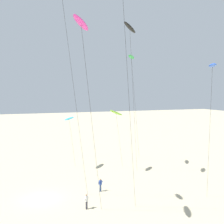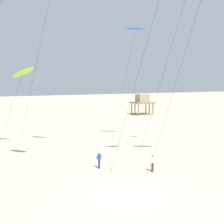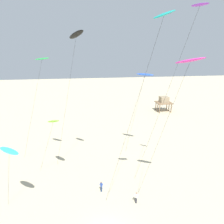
% 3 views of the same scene
% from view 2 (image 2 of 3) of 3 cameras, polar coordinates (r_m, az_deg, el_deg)
% --- Properties ---
extents(ground_plane, '(260.00, 260.00, 0.00)m').
position_cam_2_polar(ground_plane, '(24.33, 3.35, -15.39)').
color(ground_plane, beige).
extents(kite_lime, '(4.50, 4.01, 10.27)m').
position_cam_2_polar(kite_lime, '(32.57, -16.47, 7.08)').
color(kite_lime, '#8CD833').
rests_on(kite_lime, ground).
extents(kite_blue, '(4.19, 3.25, 15.85)m').
position_cam_2_polar(kite_blue, '(42.37, 4.47, 15.29)').
color(kite_blue, blue).
rests_on(kite_blue, ground).
extents(kite_flyer_nearest, '(0.64, 0.66, 1.67)m').
position_cam_2_polar(kite_flyer_nearest, '(30.60, -2.44, -8.98)').
color(kite_flyer_nearest, navy).
rests_on(kite_flyer_nearest, ground).
extents(kite_flyer_middle, '(0.70, 0.71, 1.67)m').
position_cam_2_polar(kite_flyer_middle, '(29.79, 7.65, -9.47)').
color(kite_flyer_middle, '#33333D').
rests_on(kite_flyer_middle, ground).
extents(stilt_house, '(4.90, 4.36, 4.98)m').
position_cam_2_polar(stilt_house, '(73.56, 5.72, 2.25)').
color(stilt_house, '#846647').
rests_on(stilt_house, ground).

